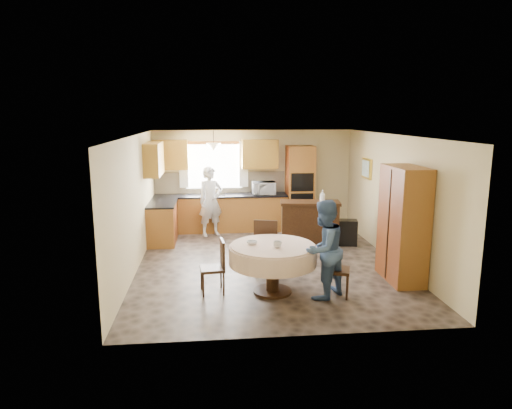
{
  "coord_description": "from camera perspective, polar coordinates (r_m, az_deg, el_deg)",
  "views": [
    {
      "loc": [
        -1.1,
        -8.5,
        2.88
      ],
      "look_at": [
        -0.2,
        0.3,
        1.13
      ],
      "focal_mm": 32.0,
      "sensor_mm": 36.0,
      "label": 1
    }
  ],
  "objects": [
    {
      "name": "bottle_sideboard",
      "position": [
        10.18,
        8.31,
        0.94
      ],
      "size": [
        0.14,
        0.14,
        0.31
      ],
      "primitive_type": "imported",
      "rotation": [
        0.0,
        0.0,
        -0.13
      ],
      "color": "silver",
      "rests_on": "sideboard"
    },
    {
      "name": "chair_left",
      "position": [
        7.52,
        -4.95,
        -7.41
      ],
      "size": [
        0.42,
        0.42,
        0.88
      ],
      "rotation": [
        0.0,
        0.0,
        -1.47
      ],
      "color": "#37210F",
      "rests_on": "floor"
    },
    {
      "name": "bowl_sideboard",
      "position": [
        10.06,
        4.51,
        0.16
      ],
      "size": [
        0.25,
        0.25,
        0.06
      ],
      "primitive_type": "imported",
      "rotation": [
        0.0,
        0.0,
        0.04
      ],
      "color": "#B2B2B2",
      "rests_on": "sideboard"
    },
    {
      "name": "framed_picture",
      "position": [
        10.74,
        13.65,
        4.4
      ],
      "size": [
        0.06,
        0.56,
        0.46
      ],
      "color": "gold",
      "rests_on": "wall_right"
    },
    {
      "name": "oven_tower",
      "position": [
        11.55,
        5.49,
        2.08
      ],
      "size": [
        0.66,
        0.62,
        2.12
      ],
      "primitive_type": "cube",
      "color": "#A9782D",
      "rests_on": "floor"
    },
    {
      "name": "base_cab_left",
      "position": [
        10.64,
        -11.6,
        -2.3
      ],
      "size": [
        0.6,
        1.2,
        0.88
      ],
      "primitive_type": "cube",
      "color": "#A9782D",
      "rests_on": "floor"
    },
    {
      "name": "base_cab_back",
      "position": [
        11.46,
        -4.43,
        -1.13
      ],
      "size": [
        3.3,
        0.6,
        0.88
      ],
      "primitive_type": "cube",
      "color": "#A9782D",
      "rests_on": "floor"
    },
    {
      "name": "window",
      "position": [
        11.55,
        -5.3,
        4.78
      ],
      "size": [
        1.4,
        0.03,
        1.1
      ],
      "primitive_type": "cube",
      "color": "white",
      "rests_on": "wall_back"
    },
    {
      "name": "pendant",
      "position": [
        11.02,
        -5.32,
        7.19
      ],
      "size": [
        0.36,
        0.36,
        0.18
      ],
      "primitive_type": "cone",
      "rotation": [
        3.14,
        0.0,
        0.0
      ],
      "color": "beige",
      "rests_on": "ceiling"
    },
    {
      "name": "microwave",
      "position": [
        11.37,
        0.97,
        2.07
      ],
      "size": [
        0.57,
        0.39,
        0.31
      ],
      "primitive_type": "imported",
      "rotation": [
        0.0,
        0.0,
        0.01
      ],
      "color": "silver",
      "rests_on": "counter_back"
    },
    {
      "name": "person_dining",
      "position": [
        7.29,
        8.44,
        -5.57
      ],
      "size": [
        0.98,
        0.95,
        1.58
      ],
      "primitive_type": "imported",
      "rotation": [
        0.0,
        0.0,
        3.83
      ],
      "color": "#3C5885",
      "rests_on": "floor"
    },
    {
      "name": "wall_cab_side",
      "position": [
        10.41,
        -12.66,
        5.58
      ],
      "size": [
        0.33,
        1.2,
        0.72
      ],
      "primitive_type": "cube",
      "color": "gold",
      "rests_on": "wall_left"
    },
    {
      "name": "backsplash",
      "position": [
        11.61,
        -4.52,
        2.74
      ],
      "size": [
        3.3,
        0.02,
        0.55
      ],
      "primitive_type": "cube",
      "color": "beige",
      "rests_on": "wall_back"
    },
    {
      "name": "curtain_left",
      "position": [
        11.51,
        -9.05,
        4.92
      ],
      "size": [
        0.22,
        0.02,
        1.15
      ],
      "primitive_type": "cube",
      "color": "white",
      "rests_on": "wall_back"
    },
    {
      "name": "oven_upper",
      "position": [
        11.22,
        5.83,
        2.78
      ],
      "size": [
        0.56,
        0.01,
        0.45
      ],
      "primitive_type": "cube",
      "color": "black",
      "rests_on": "oven_tower"
    },
    {
      "name": "counter_back",
      "position": [
        11.37,
        -4.47,
        1.13
      ],
      "size": [
        3.3,
        0.64,
        0.04
      ],
      "primitive_type": "cube",
      "color": "black",
      "rests_on": "base_cab_back"
    },
    {
      "name": "person_sink",
      "position": [
        10.97,
        -5.69,
        0.39
      ],
      "size": [
        0.72,
        0.61,
        1.67
      ],
      "primitive_type": "imported",
      "rotation": [
        0.0,
        0.0,
        0.41
      ],
      "color": "silver",
      "rests_on": "floor"
    },
    {
      "name": "bowl_table",
      "position": [
        7.41,
        -0.51,
        -4.79
      ],
      "size": [
        0.21,
        0.21,
        0.05
      ],
      "primitive_type": "imported",
      "rotation": [
        0.0,
        0.0,
        0.28
      ],
      "color": "#B2B2B2",
      "rests_on": "dining_table"
    },
    {
      "name": "chair_back",
      "position": [
        8.34,
        1.3,
        -4.89
      ],
      "size": [
        0.54,
        0.54,
        1.03
      ],
      "rotation": [
        0.0,
        0.0,
        2.89
      ],
      "color": "#37210F",
      "rests_on": "floor"
    },
    {
      "name": "cupboard",
      "position": [
        8.31,
        17.92,
        -2.38
      ],
      "size": [
        0.53,
        1.06,
        2.02
      ],
      "primitive_type": "cube",
      "color": "#A9782D",
      "rests_on": "floor"
    },
    {
      "name": "curtain_right",
      "position": [
        11.52,
        -1.56,
        5.06
      ],
      "size": [
        0.22,
        0.02,
        1.15
      ],
      "primitive_type": "cube",
      "color": "white",
      "rests_on": "wall_back"
    },
    {
      "name": "dining_table",
      "position": [
        7.44,
        2.1,
        -6.38
      ],
      "size": [
        1.42,
        1.42,
        0.81
      ],
      "color": "#37210F",
      "rests_on": "floor"
    },
    {
      "name": "sideboard",
      "position": [
        10.25,
        6.71,
        -2.51
      ],
      "size": [
        1.36,
        0.7,
        0.93
      ],
      "primitive_type": "cube",
      "rotation": [
        0.0,
        0.0,
        -0.13
      ],
      "color": "#37210F",
      "rests_on": "floor"
    },
    {
      "name": "cup_table",
      "position": [
        7.23,
        2.7,
        -5.0
      ],
      "size": [
        0.18,
        0.18,
        0.1
      ],
      "primitive_type": "imported",
      "rotation": [
        0.0,
        0.0,
        0.42
      ],
      "color": "#B2B2B2",
      "rests_on": "dining_table"
    },
    {
      "name": "wall_right",
      "position": [
        9.37,
        16.88,
        0.69
      ],
      "size": [
        0.02,
        6.0,
        2.5
      ],
      "primitive_type": "cube",
      "color": "#CBB982",
      "rests_on": "floor"
    },
    {
      "name": "wall_cab_right",
      "position": [
        11.44,
        0.48,
        6.33
      ],
      "size": [
        0.9,
        0.33,
        0.72
      ],
      "primitive_type": "cube",
      "color": "gold",
      "rests_on": "wall_back"
    },
    {
      "name": "ceiling",
      "position": [
        8.57,
        1.58,
        8.65
      ],
      "size": [
        5.0,
        6.0,
        0.01
      ],
      "primitive_type": "cube",
      "color": "white",
      "rests_on": "wall_back"
    },
    {
      "name": "oven_lower",
      "position": [
        11.3,
        5.78,
        0.27
      ],
      "size": [
        0.56,
        0.01,
        0.45
      ],
      "primitive_type": "cube",
      "color": "black",
      "rests_on": "oven_tower"
    },
    {
      "name": "chair_right",
      "position": [
        7.49,
        9.55,
        -7.46
      ],
      "size": [
        0.5,
        0.5,
        0.92
      ],
      "rotation": [
        0.0,
        0.0,
        1.24
      ],
      "color": "#37210F",
      "rests_on": "floor"
    },
    {
      "name": "wall_back",
      "position": [
        11.66,
        -0.34,
        3.16
      ],
      "size": [
        5.0,
        0.02,
        2.5
      ],
      "primitive_type": "cube",
      "color": "#CBB982",
      "rests_on": "floor"
    },
    {
      "name": "space_heater",
      "position": [
        10.42,
        11.35,
        -3.44
      ],
      "size": [
        0.47,
        0.37,
        0.57
      ],
      "primitive_type": "cube",
      "rotation": [
        0.0,
        0.0,
        -0.21
      ],
      "color": "black",
      "rests_on": "floor"
    },
    {
      "name": "wall_cab_left",
      "position": [
        11.41,
        -10.63,
        6.13
      ],
      "size": [
        0.85,
        0.33,
        0.72
      ],
      "primitive_type": "cube",
      "color": "gold",
      "rests_on": "wall_back"
    },
    {
      "name": "counter_left",
      "position": [
        10.54,
        -11.7,
        0.13
      ],
      "size": [
        0.64,
        1.2,
        0.04
      ],
      "primitive_type": "cube",
      "color": "black",
      "rests_on": "base_cab_left"
    },
    {
      "name": "wall_front",
      "position": [
        5.84,
        5.3,
        -5.08
      ],
      "size": [
        5.0,
        0.02,
        2.5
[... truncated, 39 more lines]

